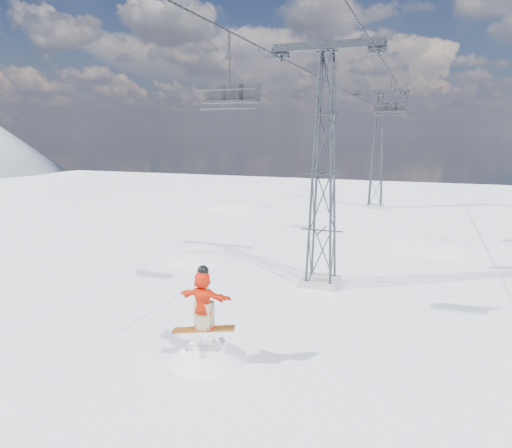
% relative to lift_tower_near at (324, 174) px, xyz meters
% --- Properties ---
extents(ground, '(120.00, 120.00, 0.00)m').
position_rel_lift_tower_near_xyz_m(ground, '(-0.80, -8.00, -5.47)').
color(ground, white).
rests_on(ground, ground).
extents(snow_terrain, '(39.00, 37.00, 22.00)m').
position_rel_lift_tower_near_xyz_m(snow_terrain, '(-5.57, 13.24, -15.06)').
color(snow_terrain, white).
rests_on(snow_terrain, ground).
extents(lift_tower_near, '(5.20, 1.80, 11.43)m').
position_rel_lift_tower_near_xyz_m(lift_tower_near, '(0.00, 0.00, 0.00)').
color(lift_tower_near, '#999999').
rests_on(lift_tower_near, ground).
extents(lift_tower_far, '(5.20, 1.80, 11.43)m').
position_rel_lift_tower_near_xyz_m(lift_tower_far, '(0.00, 25.00, 0.00)').
color(lift_tower_far, '#999999').
rests_on(lift_tower_far, ground).
extents(haul_cables, '(4.46, 51.00, 0.06)m').
position_rel_lift_tower_near_xyz_m(haul_cables, '(0.00, 11.50, 5.38)').
color(haul_cables, black).
rests_on(haul_cables, ground).
extents(snowboarder_jump, '(4.40, 4.40, 7.28)m').
position_rel_lift_tower_near_xyz_m(snowboarder_jump, '(-1.84, -8.81, -7.06)').
color(snowboarder_jump, white).
rests_on(snowboarder_jump, ground).
extents(lift_chair_near, '(2.15, 0.62, 2.66)m').
position_rel_lift_tower_near_xyz_m(lift_chair_near, '(-2.20, -5.90, 3.25)').
color(lift_chair_near, black).
rests_on(lift_chair_near, ground).
extents(lift_chair_mid, '(1.96, 0.56, 2.43)m').
position_rel_lift_tower_near_xyz_m(lift_chair_mid, '(2.20, 8.84, 3.44)').
color(lift_chair_mid, black).
rests_on(lift_chair_mid, ground).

